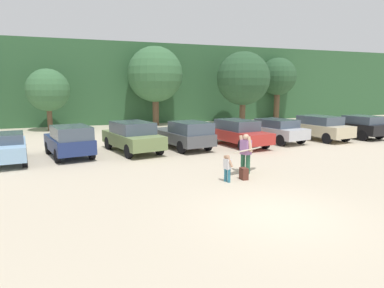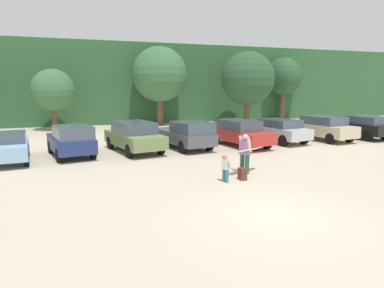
% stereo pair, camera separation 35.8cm
% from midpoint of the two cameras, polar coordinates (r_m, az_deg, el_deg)
% --- Properties ---
extents(ground_plane, '(120.00, 120.00, 0.00)m').
position_cam_midpoint_polar(ground_plane, '(9.84, 14.59, -11.55)').
color(ground_plane, beige).
extents(hillside_ridge, '(108.00, 12.00, 7.73)m').
position_cam_midpoint_polar(hillside_ridge, '(39.00, -11.51, 9.82)').
color(hillside_ridge, '#2D5633').
rests_on(hillside_ridge, ground_plane).
extents(tree_center_left, '(3.40, 3.40, 4.99)m').
position_cam_midpoint_polar(tree_center_left, '(29.96, -21.99, 8.37)').
color(tree_center_left, brown).
rests_on(tree_center_left, ground_plane).
extents(tree_right, '(5.06, 5.06, 7.21)m').
position_cam_midpoint_polar(tree_right, '(31.91, -5.16, 11.52)').
color(tree_right, brown).
rests_on(tree_right, ground_plane).
extents(tree_left, '(4.99, 4.99, 6.81)m').
position_cam_midpoint_polar(tree_left, '(32.76, 9.64, 10.75)').
color(tree_left, brown).
rests_on(tree_left, ground_plane).
extents(tree_center_right, '(4.00, 4.00, 6.66)m').
position_cam_midpoint_polar(tree_center_right, '(38.46, 15.29, 10.80)').
color(tree_center_right, brown).
rests_on(tree_center_right, ground_plane).
extents(parked_car_sky_blue, '(2.30, 4.22, 1.40)m').
position_cam_midpoint_polar(parked_car_sky_blue, '(18.03, -28.26, -0.39)').
color(parked_car_sky_blue, '#84ADD1').
rests_on(parked_car_sky_blue, ground_plane).
extents(parked_car_navy, '(2.50, 4.20, 1.63)m').
position_cam_midpoint_polar(parked_car_navy, '(18.13, -19.07, 0.62)').
color(parked_car_navy, navy).
rests_on(parked_car_navy, ground_plane).
extents(parked_car_olive_green, '(2.83, 4.89, 1.65)m').
position_cam_midpoint_polar(parked_car_olive_green, '(18.75, -9.16, 1.34)').
color(parked_car_olive_green, '#6B7F4C').
rests_on(parked_car_olive_green, ground_plane).
extents(parked_car_dark_gray, '(2.65, 4.91, 1.61)m').
position_cam_midpoint_polar(parked_car_dark_gray, '(19.46, -0.56, 1.64)').
color(parked_car_dark_gray, '#4C4F54').
rests_on(parked_car_dark_gray, ground_plane).
extents(parked_car_red, '(2.38, 4.82, 1.56)m').
position_cam_midpoint_polar(parked_car_red, '(20.58, 8.52, 1.95)').
color(parked_car_red, '#B72D28').
rests_on(parked_car_red, ground_plane).
extents(parked_car_silver, '(2.67, 4.47, 1.49)m').
position_cam_midpoint_polar(parked_car_silver, '(22.44, 14.69, 2.30)').
color(parked_car_silver, silver).
rests_on(parked_car_silver, ground_plane).
extents(parked_car_champagne, '(2.47, 4.57, 1.61)m').
position_cam_midpoint_polar(parked_car_champagne, '(24.28, 21.49, 2.61)').
color(parked_car_champagne, beige).
rests_on(parked_car_champagne, ground_plane).
extents(parked_car_black, '(2.40, 4.90, 1.57)m').
position_cam_midpoint_polar(parked_car_black, '(26.42, 26.55, 2.69)').
color(parked_car_black, black).
rests_on(parked_car_black, ground_plane).
extents(person_adult, '(0.41, 0.72, 1.62)m').
position_cam_midpoint_polar(person_adult, '(14.04, 9.59, -1.21)').
color(person_adult, '#26593F').
rests_on(person_adult, ground_plane).
extents(person_child, '(0.26, 0.46, 1.03)m').
position_cam_midpoint_polar(person_child, '(12.66, 6.47, -3.83)').
color(person_child, teal).
rests_on(person_child, ground_plane).
extents(surfboard_cream, '(1.97, 1.28, 0.22)m').
position_cam_midpoint_polar(surfboard_cream, '(13.97, 9.94, -1.03)').
color(surfboard_cream, beige).
extents(backpack_dropped, '(0.24, 0.34, 0.45)m').
position_cam_midpoint_polar(backpack_dropped, '(13.16, 9.23, -4.99)').
color(backpack_dropped, '#592D23').
rests_on(backpack_dropped, ground_plane).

